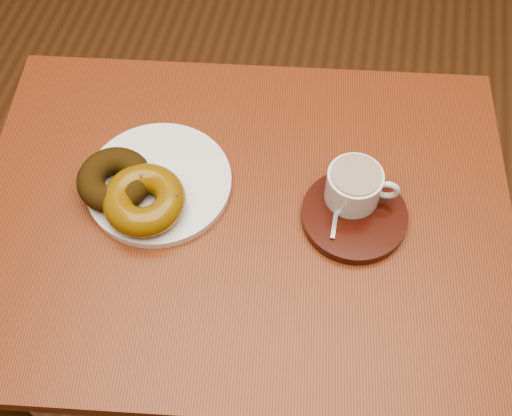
% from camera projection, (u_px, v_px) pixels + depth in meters
% --- Properties ---
extents(ground, '(6.00, 6.00, 0.00)m').
position_uv_depth(ground, '(345.00, 349.00, 1.67)').
color(ground, brown).
rests_on(ground, ground).
extents(cafe_table, '(0.90, 0.73, 0.77)m').
position_uv_depth(cafe_table, '(244.00, 251.00, 1.09)').
color(cafe_table, brown).
rests_on(cafe_table, ground).
extents(donut_plate, '(0.28, 0.28, 0.01)m').
position_uv_depth(donut_plate, '(159.00, 183.00, 1.00)').
color(donut_plate, white).
rests_on(donut_plate, cafe_table).
extents(donut_cinnamon, '(0.15, 0.15, 0.04)m').
position_uv_depth(donut_cinnamon, '(115.00, 180.00, 0.97)').
color(donut_cinnamon, '#33220A').
rests_on(donut_cinnamon, donut_plate).
extents(donut_caramel, '(0.17, 0.17, 0.05)m').
position_uv_depth(donut_caramel, '(144.00, 200.00, 0.95)').
color(donut_caramel, '#7C560D').
rests_on(donut_caramel, donut_plate).
extents(saucer, '(0.19, 0.19, 0.02)m').
position_uv_depth(saucer, '(354.00, 216.00, 0.97)').
color(saucer, black).
rests_on(saucer, cafe_table).
extents(coffee_cup, '(0.11, 0.08, 0.06)m').
position_uv_depth(coffee_cup, '(355.00, 185.00, 0.95)').
color(coffee_cup, white).
rests_on(coffee_cup, saucer).
extents(teaspoon, '(0.02, 0.11, 0.01)m').
position_uv_depth(teaspoon, '(339.00, 193.00, 0.98)').
color(teaspoon, silver).
rests_on(teaspoon, saucer).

